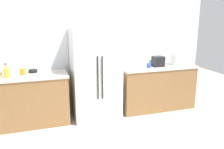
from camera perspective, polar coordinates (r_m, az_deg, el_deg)
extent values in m
plane|color=beige|center=(3.53, 2.59, -17.88)|extent=(9.63, 9.63, 0.00)
cube|color=silver|center=(4.62, -4.41, 7.52)|extent=(4.82, 0.10, 2.69)
cube|color=olive|center=(4.35, -21.06, -6.20)|extent=(1.51, 0.63, 0.87)
cube|color=beige|center=(4.22, -21.60, -0.39)|extent=(1.54, 0.66, 0.04)
cube|color=olive|center=(4.89, 10.87, -3.27)|extent=(1.54, 0.63, 0.87)
cube|color=beige|center=(4.78, 11.11, 1.94)|extent=(1.57, 0.66, 0.04)
cube|color=white|center=(4.29, -4.20, 0.31)|extent=(0.87, 0.69, 1.71)
cylinder|color=#262628|center=(3.94, -3.53, -0.90)|extent=(0.02, 0.02, 0.77)
cylinder|color=#262628|center=(3.96, -2.41, -0.81)|extent=(0.02, 0.02, 0.77)
cube|color=black|center=(4.69, 11.46, 3.23)|extent=(0.22, 0.18, 0.21)
cylinder|color=white|center=(4.99, 15.74, 3.60)|extent=(0.24, 0.24, 0.20)
sphere|color=white|center=(4.97, 15.82, 4.75)|extent=(0.22, 0.22, 0.22)
cylinder|color=yellow|center=(4.11, -24.90, 0.36)|extent=(0.08, 0.08, 0.16)
cylinder|color=yellow|center=(4.09, -25.06, 1.86)|extent=(0.03, 0.03, 0.06)
cylinder|color=#333338|center=(4.08, -25.12, 2.39)|extent=(0.03, 0.03, 0.02)
cylinder|color=blue|center=(4.54, 9.13, 2.26)|extent=(0.08, 0.08, 0.10)
cylinder|color=orange|center=(4.21, -21.38, 0.66)|extent=(0.09, 0.09, 0.11)
cylinder|color=teal|center=(4.83, 9.70, 2.97)|extent=(0.07, 0.07, 0.10)
cylinder|color=black|center=(4.34, -19.17, 0.81)|extent=(0.16, 0.16, 0.05)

